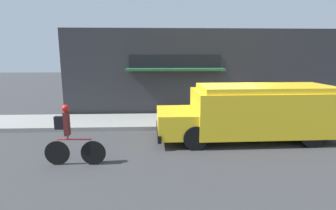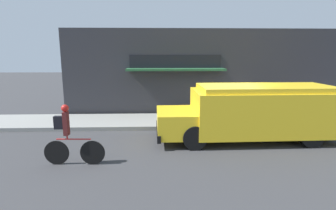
# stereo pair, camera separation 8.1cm
# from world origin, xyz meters

# --- Properties ---
(ground_plane) EXTENTS (70.00, 70.00, 0.00)m
(ground_plane) POSITION_xyz_m (0.00, 0.00, 0.00)
(ground_plane) COLOR #38383A
(sidewalk) EXTENTS (28.00, 2.42, 0.17)m
(sidewalk) POSITION_xyz_m (0.00, 1.21, 0.08)
(sidewalk) COLOR gray
(sidewalk) RESTS_ON ground_plane
(storefront) EXTENTS (15.12, 0.99, 4.28)m
(storefront) POSITION_xyz_m (-0.09, 2.64, 2.15)
(storefront) COLOR #2D2D33
(storefront) RESTS_ON ground_plane
(school_bus) EXTENTS (6.40, 2.61, 1.98)m
(school_bus) POSITION_xyz_m (0.50, -1.26, 1.05)
(school_bus) COLOR yellow
(school_bus) RESTS_ON ground_plane
(cyclist) EXTENTS (1.71, 0.20, 1.73)m
(cyclist) POSITION_xyz_m (-5.40, -3.24, 0.81)
(cyclist) COLOR black
(cyclist) RESTS_ON ground_plane
(trash_bin) EXTENTS (0.52, 0.52, 0.85)m
(trash_bin) POSITION_xyz_m (1.79, 1.62, 0.59)
(trash_bin) COLOR #38383D
(trash_bin) RESTS_ON sidewalk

